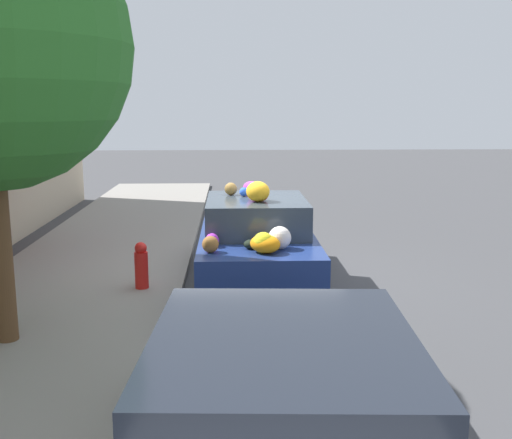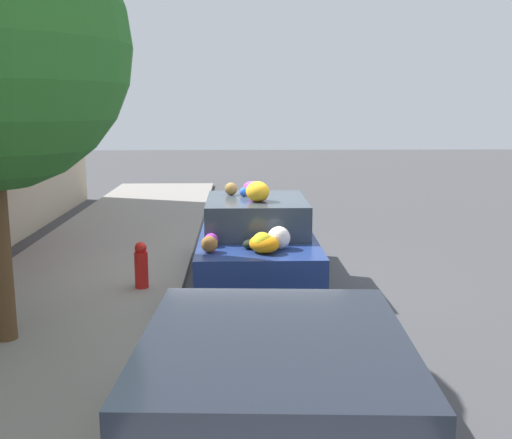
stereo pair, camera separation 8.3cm
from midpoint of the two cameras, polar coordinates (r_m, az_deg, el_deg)
The scene contains 5 objects.
ground_plane at distance 9.52m, azimuth -0.43°, elevation -6.18°, with size 60.00×60.00×0.00m, color #424244.
sidewalk_curb at distance 9.80m, azimuth -16.50°, elevation -5.84°, with size 24.00×3.20×0.10m.
fire_hydrant at distance 9.08m, azimuth -11.13°, elevation -4.32°, with size 0.20×0.20×0.70m.
art_car at distance 9.28m, azimuth -0.25°, elevation -1.98°, with size 3.96×1.74×1.70m.
parked_car_plain at distance 4.09m, azimuth 1.87°, elevation -19.05°, with size 4.28×2.05×1.41m.
Camera 1 is at (-9.11, 0.35, 2.76)m, focal length 42.00 mm.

